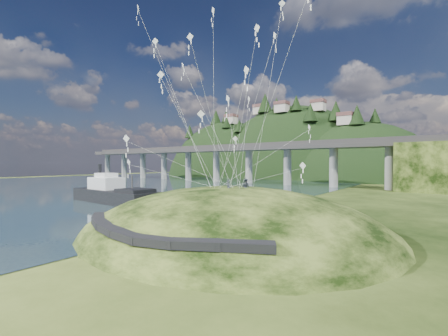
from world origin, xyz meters
The scene contains 10 objects.
ground centered at (0.00, 0.00, 0.00)m, with size 320.00×320.00×0.00m, color black.
water centered at (-72.00, 30.00, 0.01)m, with size 240.00×240.00×0.00m, color #2C4751.
grass_hill centered at (8.00, 2.00, -1.50)m, with size 36.00×32.00×13.00m.
footpath centered at (7.46, -9.74, 2.08)m, with size 22.29×5.84×0.83m.
bridge centered at (-26.46, 70.07, 9.70)m, with size 160.00×11.00×15.00m.
far_ridge centered at (-43.58, 122.17, -7.44)m, with size 153.00×70.00×94.50m.
work_barge centered at (-24.07, 8.07, 1.86)m, with size 21.34×6.46×7.41m.
wooden_dock centered at (-5.44, 5.75, 0.48)m, with size 15.37×4.91×1.08m.
kite_flyers centered at (9.07, 2.35, 5.90)m, with size 1.75×2.68×1.90m.
kite_swarm centered at (7.18, 1.19, 16.66)m, with size 20.20×17.31×21.82m.
Camera 1 is at (27.22, -25.20, 7.68)m, focal length 24.00 mm.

